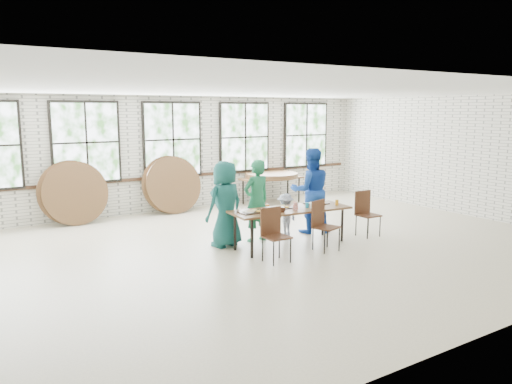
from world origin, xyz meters
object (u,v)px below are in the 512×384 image
Objects in this scene: dining_table at (291,211)px; chair_near_left at (273,230)px; chair_near_right at (322,221)px; storage_table at (271,179)px.

dining_table is 2.59× the size of chair_near_left.
storage_table is at bearing 49.00° from chair_near_right.
storage_table is at bearing 65.24° from dining_table.
chair_near_left is at bearing -137.76° from dining_table.
chair_near_right is at bearing -114.35° from storage_table.
dining_table is at bearing 37.69° from chair_near_left.
chair_near_left is 1.00× the size of chair_near_right.
chair_near_left and chair_near_right have the same top height.
dining_table and storage_table have the same top height.
dining_table is 1.35× the size of storage_table.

